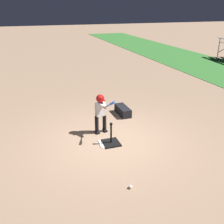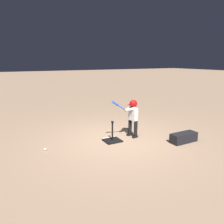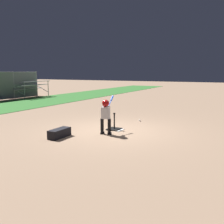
% 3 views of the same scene
% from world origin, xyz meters
% --- Properties ---
extents(ground_plane, '(90.00, 90.00, 0.00)m').
position_xyz_m(ground_plane, '(0.00, 0.00, 0.00)').
color(ground_plane, '#93755B').
extents(home_plate, '(0.47, 0.47, 0.02)m').
position_xyz_m(home_plate, '(0.11, -0.12, 0.01)').
color(home_plate, white).
rests_on(home_plate, ground_plane).
extents(batting_tee, '(0.50, 0.45, 0.62)m').
position_xyz_m(batting_tee, '(0.15, -0.03, 0.07)').
color(batting_tee, black).
rests_on(batting_tee, ground_plane).
extents(batter_child, '(0.95, 0.38, 1.25)m').
position_xyz_m(batter_child, '(-0.59, -0.09, 0.75)').
color(batter_child, black).
rests_on(batter_child, ground_plane).
extents(baseball, '(0.07, 0.07, 0.07)m').
position_xyz_m(baseball, '(2.07, -0.26, 0.04)').
color(baseball, white).
rests_on(baseball, ground_plane).
extents(equipment_bag, '(0.84, 0.33, 0.28)m').
position_xyz_m(equipment_bag, '(-1.68, 1.03, 0.14)').
color(equipment_bag, black).
rests_on(equipment_bag, ground_plane).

